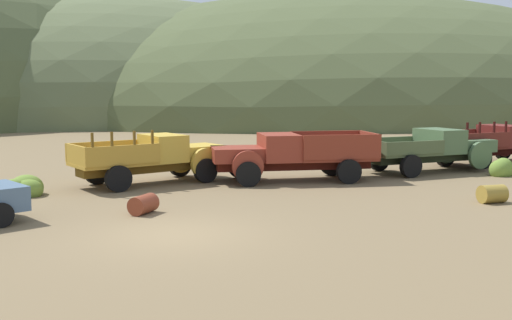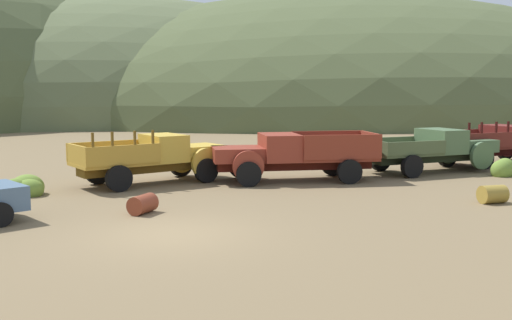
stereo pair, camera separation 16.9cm
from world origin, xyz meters
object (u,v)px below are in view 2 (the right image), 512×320
Objects in this scene: truck_weathered_green at (438,149)px; oil_drum_spare at (493,194)px; truck_rust_red at (284,156)px; truck_oxblood at (503,143)px; truck_faded_yellow at (161,157)px; oil_drum_tipped at (143,204)px.

oil_drum_spare is (-3.88, -6.33, -0.72)m from truck_weathered_green.
truck_oxblood is (12.29, -0.26, -0.02)m from truck_rust_red.
truck_rust_red is at bearing 179.13° from truck_weathered_green.
truck_faded_yellow and truck_oxblood have the same top height.
truck_faded_yellow is at bearing 172.32° from truck_weathered_green.
truck_oxblood is at bearing 11.73° from truck_weathered_green.
truck_faded_yellow reaches higher than oil_drum_spare.
truck_oxblood is at bearing 9.35° from oil_drum_tipped.
truck_rust_red is at bearing -31.35° from truck_faded_yellow.
truck_weathered_green is 4.82m from truck_oxblood.
truck_faded_yellow reaches higher than truck_weathered_green.
truck_rust_red is 8.04m from oil_drum_spare.
truck_oxblood is 6.13× the size of oil_drum_tipped.
truck_rust_red is 6.53× the size of oil_drum_tipped.
truck_oxblood is (16.71, -2.19, 0.01)m from truck_faded_yellow.
truck_faded_yellow is 12.23m from truck_weathered_green.
truck_oxblood is at bearing 38.44° from oil_drum_spare.
truck_weathered_green reaches higher than oil_drum_tipped.
truck_oxblood reaches higher than truck_weathered_green.
truck_weathered_green is at bearing 58.52° from oil_drum_spare.
truck_weathered_green is 0.98× the size of truck_oxblood.
truck_faded_yellow is 0.98× the size of truck_weathered_green.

